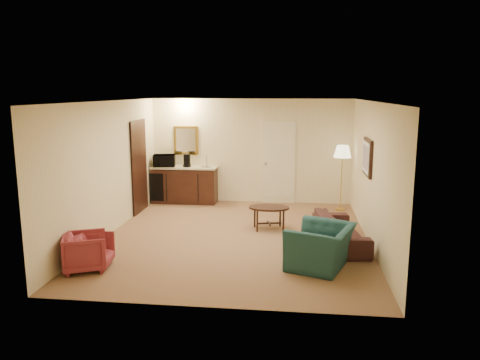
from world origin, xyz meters
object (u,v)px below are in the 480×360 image
at_px(rose_chair_near, 85,250).
at_px(wetbar_cabinet, 185,184).
at_px(rose_chair_far, 93,249).
at_px(waste_bin, 210,198).
at_px(sofa, 340,226).
at_px(floor_lamp, 341,178).
at_px(coffee_table, 269,218).
at_px(microwave, 164,159).
at_px(teal_armchair, 321,239).
at_px(coffee_maker, 187,161).

bearing_deg(rose_chair_near, wetbar_cabinet, -28.93).
relative_size(rose_chair_far, waste_bin, 2.09).
relative_size(sofa, rose_chair_far, 3.11).
xyz_separation_m(sofa, floor_lamp, (0.25, 2.61, 0.42)).
bearing_deg(coffee_table, rose_chair_far, -137.90).
xyz_separation_m(floor_lamp, microwave, (-4.35, 0.26, 0.33)).
bearing_deg(rose_chair_far, wetbar_cabinet, -11.98).
distance_m(sofa, rose_chair_far, 4.34).
relative_size(sofa, rose_chair_near, 2.79).
height_order(sofa, floor_lamp, floor_lamp).
height_order(rose_chair_near, waste_bin, rose_chair_near).
relative_size(teal_armchair, rose_chair_far, 1.79).
bearing_deg(coffee_maker, microwave, 173.20).
distance_m(wetbar_cabinet, sofa, 4.64).
bearing_deg(coffee_table, coffee_maker, 136.57).
height_order(rose_chair_near, coffee_table, rose_chair_near).
distance_m(rose_chair_near, coffee_maker, 4.70).
distance_m(teal_armchair, rose_chair_far, 3.65).
bearing_deg(coffee_table, wetbar_cabinet, 136.97).
distance_m(waste_bin, coffee_maker, 1.10).
height_order(rose_chair_far, microwave, microwave).
height_order(sofa, coffee_maker, coffee_maker).
xyz_separation_m(sofa, waste_bin, (-2.95, 2.86, -0.22)).
xyz_separation_m(wetbar_cabinet, coffee_maker, (0.08, -0.05, 0.62)).
distance_m(sofa, teal_armchair, 1.24).
bearing_deg(coffee_maker, floor_lamp, -11.88).
xyz_separation_m(rose_chair_near, rose_chair_far, (0.07, 0.12, -0.03)).
height_order(teal_armchair, microwave, microwave).
distance_m(coffee_table, waste_bin, 2.59).
bearing_deg(sofa, rose_chair_far, 103.61).
xyz_separation_m(teal_armchair, microwave, (-3.69, 4.04, 0.64)).
relative_size(sofa, teal_armchair, 1.74).
relative_size(rose_chair_near, microwave, 1.22).
bearing_deg(rose_chair_near, coffee_maker, -29.98).
distance_m(rose_chair_near, floor_lamp, 6.15).
height_order(wetbar_cabinet, rose_chair_near, wetbar_cabinet).
distance_m(teal_armchair, rose_chair_near, 3.73).
relative_size(rose_chair_near, rose_chair_far, 1.12).
height_order(rose_chair_far, waste_bin, rose_chair_far).
bearing_deg(sofa, coffee_maker, 42.70).
distance_m(wetbar_cabinet, teal_armchair, 5.19).
distance_m(sofa, floor_lamp, 2.65).
bearing_deg(rose_chair_far, sofa, -74.90).
bearing_deg(wetbar_cabinet, microwave, -173.58).
xyz_separation_m(rose_chair_far, coffee_maker, (0.51, 4.48, 0.79)).
bearing_deg(rose_chair_far, coffee_table, -54.41).
bearing_deg(coffee_maker, rose_chair_near, -104.92).
bearing_deg(floor_lamp, microwave, 176.53).
xyz_separation_m(rose_chair_far, coffee_table, (2.68, 2.42, -0.06)).
xyz_separation_m(coffee_table, floor_lamp, (1.60, 1.78, 0.54)).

